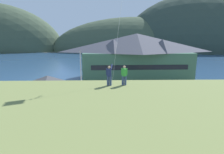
# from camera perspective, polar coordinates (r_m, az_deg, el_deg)

# --- Properties ---
(ground_plane) EXTENTS (600.00, 600.00, 0.00)m
(ground_plane) POSITION_cam_1_polar(r_m,az_deg,el_deg) (24.68, -2.99, -12.50)
(ground_plane) COLOR #66604C
(parking_lot_pad) EXTENTS (40.00, 20.00, 0.10)m
(parking_lot_pad) POSITION_cam_1_polar(r_m,az_deg,el_deg) (29.26, -2.74, -8.26)
(parking_lot_pad) COLOR gray
(parking_lot_pad) RESTS_ON ground
(bay_water) EXTENTS (360.00, 84.00, 0.03)m
(bay_water) POSITION_cam_1_polar(r_m,az_deg,el_deg) (83.01, -1.94, 5.34)
(bay_water) COLOR navy
(bay_water) RESTS_ON ground
(far_hill_east_peak) EXTENTS (126.50, 47.63, 49.61)m
(far_hill_east_peak) POSITION_cam_1_polar(r_m,az_deg,el_deg) (139.72, 7.48, 8.18)
(far_hill_east_peak) COLOR #3D4C38
(far_hill_east_peak) RESTS_ON ground
(far_hill_center_saddle) EXTENTS (127.77, 71.04, 85.59)m
(far_hill_center_saddle) POSITION_cam_1_polar(r_m,az_deg,el_deg) (159.22, 26.31, 7.53)
(far_hill_center_saddle) COLOR #2D3D33
(far_hill_center_saddle) RESTS_ON ground
(harbor_lodge) EXTENTS (27.78, 11.63, 11.29)m
(harbor_lodge) POSITION_cam_1_polar(r_m,az_deg,el_deg) (45.52, 7.75, 6.85)
(harbor_lodge) COLOR #38604C
(harbor_lodge) RESTS_ON ground
(storage_shed_near_lot) EXTENTS (6.56, 5.13, 4.57)m
(storage_shed_near_lot) POSITION_cam_1_polar(r_m,az_deg,el_deg) (30.33, -19.48, -3.62)
(storage_shed_near_lot) COLOR beige
(storage_shed_near_lot) RESTS_ON ground
(wharf_dock) EXTENTS (3.20, 13.69, 0.70)m
(wharf_dock) POSITION_cam_1_polar(r_m,az_deg,el_deg) (58.60, -4.59, 2.61)
(wharf_dock) COLOR #70604C
(wharf_dock) RESTS_ON ground
(moored_boat_wharfside) EXTENTS (2.11, 6.02, 2.16)m
(moored_boat_wharfside) POSITION_cam_1_polar(r_m,az_deg,el_deg) (61.21, -7.54, 3.32)
(moored_boat_wharfside) COLOR #A8A399
(moored_boat_wharfside) RESTS_ON ground
(moored_boat_outer_mooring) EXTENTS (2.34, 7.21, 2.16)m
(moored_boat_outer_mooring) POSITION_cam_1_polar(r_m,az_deg,el_deg) (59.21, -1.17, 3.11)
(moored_boat_outer_mooring) COLOR #23564C
(moored_boat_outer_mooring) RESTS_ON ground
(parked_car_front_row_end) EXTENTS (4.34, 2.34, 1.82)m
(parked_car_front_row_end) POSITION_cam_1_polar(r_m,az_deg,el_deg) (25.20, 5.43, -9.36)
(parked_car_front_row_end) COLOR #9EA3A8
(parked_car_front_row_end) RESTS_ON parking_lot_pad
(parked_car_mid_row_center) EXTENTS (4.22, 2.09, 1.82)m
(parked_car_mid_row_center) POSITION_cam_1_polar(r_m,az_deg,el_deg) (31.06, 12.52, -5.32)
(parked_car_mid_row_center) COLOR #236633
(parked_car_mid_row_center) RESTS_ON parking_lot_pad
(parked_car_front_row_red) EXTENTS (4.26, 2.17, 1.82)m
(parked_car_front_row_red) POSITION_cam_1_polar(r_m,az_deg,el_deg) (32.95, 24.61, -5.16)
(parked_car_front_row_red) COLOR #9EA3A8
(parked_car_front_row_red) RESTS_ON parking_lot_pad
(parked_car_front_row_silver) EXTENTS (4.31, 2.27, 1.82)m
(parked_car_front_row_silver) POSITION_cam_1_polar(r_m,az_deg,el_deg) (26.02, 18.84, -9.28)
(parked_car_front_row_silver) COLOR #B28923
(parked_car_front_row_silver) RESTS_ON parking_lot_pad
(parked_car_mid_row_near) EXTENTS (4.27, 2.19, 1.82)m
(parked_car_mid_row_near) POSITION_cam_1_polar(r_m,az_deg,el_deg) (26.97, -30.32, -9.60)
(parked_car_mid_row_near) COLOR slate
(parked_car_mid_row_near) RESTS_ON parking_lot_pad
(parked_car_back_row_left) EXTENTS (4.31, 2.28, 1.82)m
(parked_car_back_row_left) POSITION_cam_1_polar(r_m,az_deg,el_deg) (34.54, -30.24, -4.96)
(parked_car_back_row_left) COLOR #236633
(parked_car_back_row_left) RESTS_ON parking_lot_pad
(parked_car_lone_by_shed) EXTENTS (4.31, 2.27, 1.82)m
(parked_car_lone_by_shed) POSITION_cam_1_polar(r_m,az_deg,el_deg) (27.95, 28.59, -8.65)
(parked_car_lone_by_shed) COLOR #B28923
(parked_car_lone_by_shed) RESTS_ON parking_lot_pad
(parking_light_pole) EXTENTS (0.24, 0.78, 7.90)m
(parking_light_pole) POSITION_cam_1_polar(r_m,az_deg,el_deg) (33.77, -9.84, 2.41)
(parking_light_pole) COLOR #ADADB2
(parking_light_pole) RESTS_ON parking_lot_pad
(person_kite_flyer) EXTENTS (0.58, 0.63, 1.86)m
(person_kite_flyer) POSITION_cam_1_polar(r_m,az_deg,el_deg) (15.61, -0.90, 0.69)
(person_kite_flyer) COLOR #384770
(person_kite_flyer) RESTS_ON grassy_hill_foreground
(person_companion) EXTENTS (0.55, 0.40, 1.74)m
(person_companion) POSITION_cam_1_polar(r_m,az_deg,el_deg) (15.78, 3.88, 0.74)
(person_companion) COLOR #384770
(person_companion) RESTS_ON grassy_hill_foreground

